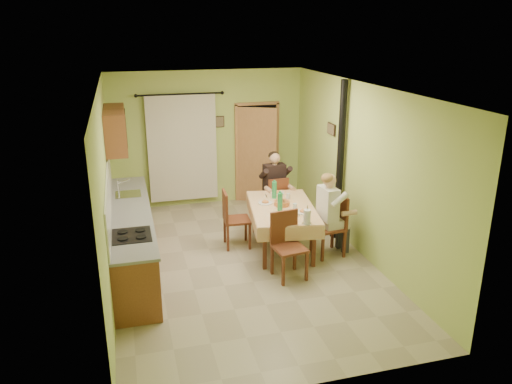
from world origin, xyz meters
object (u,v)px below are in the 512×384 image
object	(u,v)px
man_right	(330,205)
chair_right	(329,238)
chair_near	(289,259)
chair_left	(236,230)
chair_far	(275,210)
dining_table	(282,227)
stove_flue	(339,182)
man_far	(275,180)

from	to	relation	value
man_right	chair_right	bearing A→B (deg)	-90.00
chair_near	chair_left	xyz separation A→B (m)	(-0.52, 1.31, -0.00)
chair_near	chair_left	world-z (taller)	chair_near
chair_far	chair_left	xyz separation A→B (m)	(-0.94, -0.78, 0.00)
dining_table	man_right	bearing A→B (deg)	-24.62
chair_left	stove_flue	size ratio (longest dim) A/B	0.36
chair_near	dining_table	bearing A→B (deg)	-110.01
chair_far	chair_right	size ratio (longest dim) A/B	0.93
chair_near	man_far	xyz separation A→B (m)	(0.43, 2.10, 0.59)
chair_near	man_right	world-z (taller)	man_right
man_far	stove_flue	bearing A→B (deg)	-48.16
chair_far	stove_flue	world-z (taller)	stove_flue
dining_table	chair_right	distance (m)	0.81
man_right	stove_flue	size ratio (longest dim) A/B	0.50
chair_far	man_far	distance (m)	0.59
man_right	dining_table	bearing A→B (deg)	50.85
man_right	chair_near	bearing A→B (deg)	117.59
chair_near	chair_right	distance (m)	1.07
chair_left	stove_flue	bearing A→B (deg)	91.70
chair_left	dining_table	bearing A→B (deg)	71.87
chair_right	chair_left	bearing A→B (deg)	57.05
man_right	stove_flue	bearing A→B (deg)	-40.08
chair_near	chair_left	size ratio (longest dim) A/B	1.01
man_far	chair_right	bearing A→B (deg)	-77.91
man_right	man_far	bearing A→B (deg)	10.94
dining_table	man_far	world-z (taller)	man_far
man_far	chair_left	bearing A→B (deg)	-144.95
dining_table	chair_near	bearing A→B (deg)	-93.36
chair_far	chair_near	xyz separation A→B (m)	(-0.43, -2.09, 0.00)
dining_table	man_far	distance (m)	1.21
man_far	dining_table	bearing A→B (deg)	-105.89
chair_far	chair_right	world-z (taller)	chair_right
chair_left	chair_near	bearing A→B (deg)	25.00
chair_left	stove_flue	xyz separation A→B (m)	(1.86, -0.06, 0.73)
dining_table	stove_flue	world-z (taller)	stove_flue
dining_table	chair_far	xyz separation A→B (m)	(0.21, 1.07, -0.09)
chair_far	dining_table	bearing A→B (deg)	-106.08
man_right	stove_flue	world-z (taller)	stove_flue
stove_flue	chair_far	bearing A→B (deg)	137.39
chair_near	chair_left	bearing A→B (deg)	-76.33
chair_far	stove_flue	xyz separation A→B (m)	(0.91, -0.84, 0.73)
chair_far	man_far	xyz separation A→B (m)	(-0.00, 0.01, 0.59)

